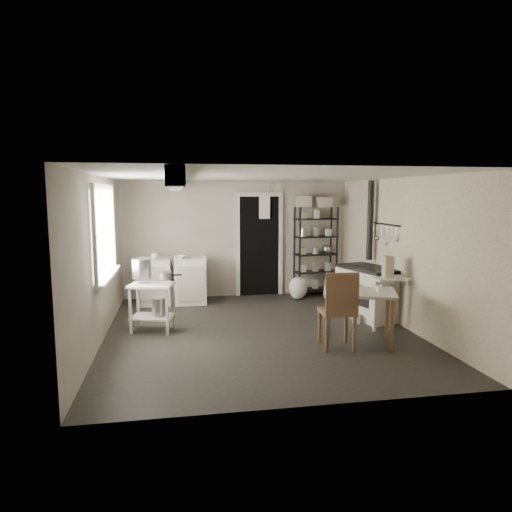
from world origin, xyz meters
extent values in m
plane|color=black|center=(0.00, 0.00, 0.00)|extent=(5.00, 5.00, 0.00)
plane|color=beige|center=(0.00, 0.00, 2.30)|extent=(5.00, 5.00, 0.00)
cube|color=#AEA494|center=(0.00, 2.50, 1.15)|extent=(4.50, 0.02, 2.30)
cube|color=#AEA494|center=(0.00, -2.50, 1.15)|extent=(4.50, 0.02, 2.30)
cube|color=#AEA494|center=(-2.25, 0.00, 1.15)|extent=(0.02, 5.00, 2.30)
cube|color=#AEA494|center=(2.25, 0.00, 1.15)|extent=(0.02, 5.00, 2.30)
cylinder|color=#BABABD|center=(-1.72, 0.38, 0.94)|extent=(0.29, 0.29, 0.30)
cylinder|color=#BABABD|center=(-1.37, 0.25, 0.85)|extent=(0.21, 0.21, 0.11)
cylinder|color=#BABABD|center=(-1.47, 0.26, 0.39)|extent=(0.29, 0.29, 0.25)
imported|color=white|center=(-1.13, 1.91, 0.95)|extent=(0.36, 0.36, 0.07)
imported|color=white|center=(-1.61, 1.94, 0.97)|extent=(0.17, 0.17, 0.10)
imported|color=white|center=(1.26, 2.30, 1.37)|extent=(0.11, 0.11, 0.19)
cube|color=#C0B79A|center=(1.33, 2.35, 2.01)|extent=(0.38, 0.35, 0.22)
cube|color=#C0B79A|center=(1.73, 2.26, 1.99)|extent=(0.34, 0.33, 0.19)
cube|color=#C0B79A|center=(1.91, -0.24, 1.01)|extent=(0.16, 0.23, 0.32)
imported|color=white|center=(1.49, -0.85, 0.80)|extent=(0.11, 0.11, 0.09)
ellipsoid|color=silver|center=(1.13, 1.96, 0.24)|extent=(0.41, 0.36, 0.44)
cylinder|color=white|center=(1.60, 0.15, 0.07)|extent=(0.14, 0.14, 0.16)
camera|label=1|loc=(-1.20, -6.53, 2.04)|focal=32.00mm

